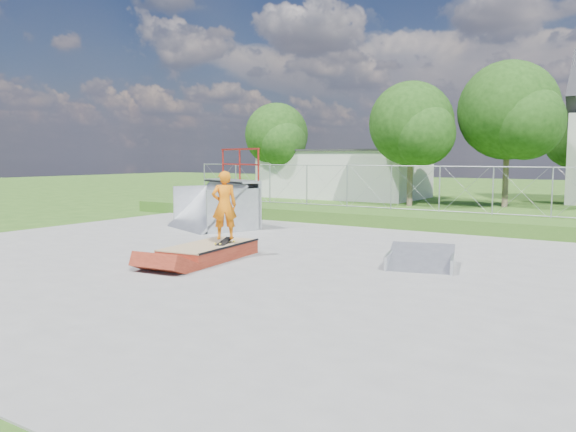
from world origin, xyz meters
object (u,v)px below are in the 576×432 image
at_px(grind_box, 209,252).
at_px(skater, 224,208).
at_px(flat_bank_ramp, 421,259).
at_px(quarter_pipe, 211,189).

xyz_separation_m(grind_box, skater, (0.25, 0.32, 1.13)).
bearing_deg(flat_bank_ramp, skater, -176.54).
relative_size(quarter_pipe, skater, 1.67).
xyz_separation_m(quarter_pipe, skater, (4.30, -4.54, -0.14)).
bearing_deg(quarter_pipe, grind_box, -26.88).
relative_size(quarter_pipe, flat_bank_ramp, 1.82).
xyz_separation_m(grind_box, flat_bank_ramp, (4.96, 1.86, 0.03)).
relative_size(flat_bank_ramp, skater, 0.92).
height_order(quarter_pipe, flat_bank_ramp, quarter_pipe).
distance_m(quarter_pipe, flat_bank_ramp, 9.57).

